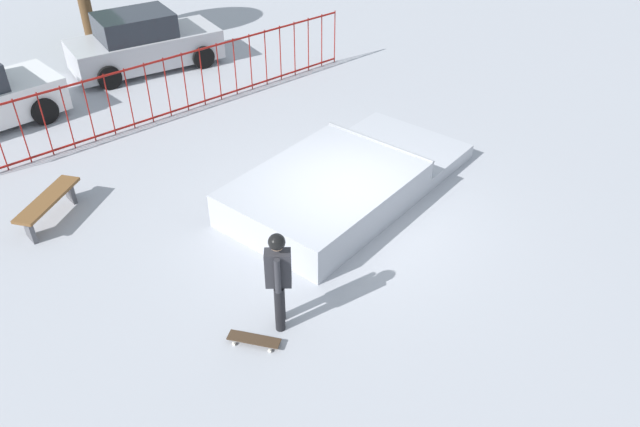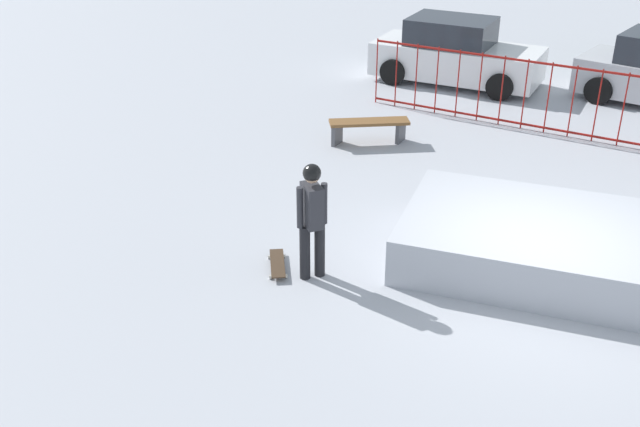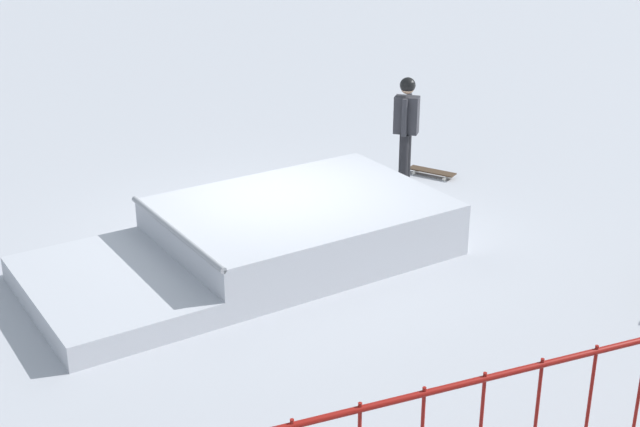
% 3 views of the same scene
% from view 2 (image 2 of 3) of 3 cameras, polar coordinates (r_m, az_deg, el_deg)
% --- Properties ---
extents(ground_plane, '(60.00, 60.00, 0.00)m').
position_cam_2_polar(ground_plane, '(10.88, 15.65, -5.18)').
color(ground_plane, '#A8AAB2').
extents(skate_ramp, '(5.72, 3.36, 0.74)m').
position_cam_2_polar(skate_ramp, '(11.22, 18.08, -2.64)').
color(skate_ramp, '#B0B3BB').
rests_on(skate_ramp, ground).
extents(skater, '(0.43, 0.42, 1.73)m').
position_cam_2_polar(skater, '(10.16, -0.61, 0.04)').
color(skater, black).
rests_on(skater, ground).
extents(skateboard, '(0.61, 0.78, 0.09)m').
position_cam_2_polar(skateboard, '(10.83, -3.26, -3.83)').
color(skateboard, '#3F2D1E').
rests_on(skateboard, ground).
extents(perimeter_fence, '(10.36, 0.42, 1.50)m').
position_cam_2_polar(perimeter_fence, '(16.08, 21.24, 7.58)').
color(perimeter_fence, maroon).
rests_on(perimeter_fence, ground).
extents(park_bench, '(1.55, 1.22, 0.48)m').
position_cam_2_polar(park_bench, '(15.18, 3.77, 6.65)').
color(park_bench, brown).
rests_on(park_bench, ground).
extents(parked_car_white, '(4.13, 1.98, 1.60)m').
position_cam_2_polar(parked_car_white, '(19.31, 10.27, 11.86)').
color(parked_car_white, white).
rests_on(parked_car_white, ground).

